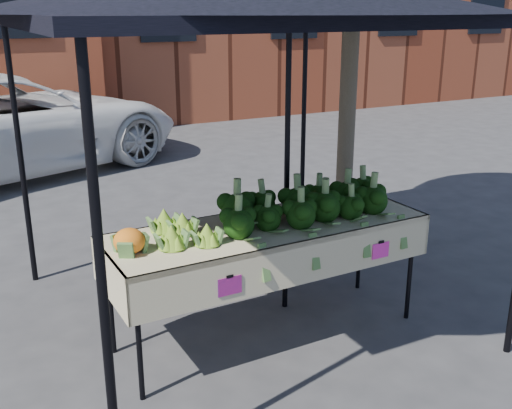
# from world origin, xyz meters

# --- Properties ---
(ground) EXTENTS (90.00, 90.00, 0.00)m
(ground) POSITION_xyz_m (0.00, 0.00, 0.00)
(ground) COLOR #323235
(table) EXTENTS (2.42, 0.86, 0.90)m
(table) POSITION_xyz_m (0.17, -0.11, 0.45)
(table) COLOR beige
(table) RESTS_ON ground
(canopy) EXTENTS (3.16, 3.16, 2.74)m
(canopy) POSITION_xyz_m (0.16, 0.31, 1.37)
(canopy) COLOR black
(canopy) RESTS_ON ground
(broccoli_heap) EXTENTS (1.49, 0.59, 0.29)m
(broccoli_heap) POSITION_xyz_m (0.49, -0.09, 1.04)
(broccoli_heap) COLOR black
(broccoli_heap) RESTS_ON table
(romanesco_cluster) EXTENTS (0.45, 0.59, 0.22)m
(romanesco_cluster) POSITION_xyz_m (-0.50, -0.08, 1.01)
(romanesco_cluster) COLOR #84AB33
(romanesco_cluster) RESTS_ON table
(cauliflower_pair) EXTENTS (0.22, 0.22, 0.20)m
(cauliflower_pair) POSITION_xyz_m (-0.88, -0.16, 1.00)
(cauliflower_pair) COLOR orange
(cauliflower_pair) RESTS_ON table
(street_tree) EXTENTS (2.28, 2.28, 4.50)m
(street_tree) POSITION_xyz_m (1.45, 0.75, 2.25)
(street_tree) COLOR #1E4C14
(street_tree) RESTS_ON ground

